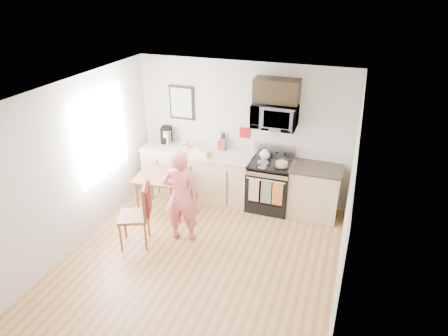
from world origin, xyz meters
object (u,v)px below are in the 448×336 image
(person, at_px, (181,196))
(chair, at_px, (142,207))
(range, at_px, (270,186))
(microwave, at_px, (275,115))
(dining_table, at_px, (160,179))
(cake, at_px, (282,164))

(person, height_order, chair, person)
(range, relative_size, microwave, 1.53)
(dining_table, xyz_separation_m, chair, (0.21, -1.00, 0.04))
(range, xyz_separation_m, dining_table, (-1.83, -0.74, 0.21))
(person, distance_m, cake, 1.86)
(chair, xyz_separation_m, cake, (1.83, 1.64, 0.27))
(chair, bearing_deg, dining_table, 79.24)
(person, height_order, cake, person)
(range, height_order, cake, range)
(range, height_order, microwave, microwave)
(microwave, bearing_deg, person, -126.53)
(chair, bearing_deg, range, 24.44)
(chair, bearing_deg, microwave, 26.10)
(range, distance_m, dining_table, 1.98)
(dining_table, relative_size, cake, 3.10)
(dining_table, height_order, cake, cake)
(dining_table, bearing_deg, range, 22.05)
(dining_table, bearing_deg, microwave, 24.81)
(dining_table, distance_m, cake, 2.16)
(range, xyz_separation_m, chair, (-1.61, -1.74, 0.25))
(chair, relative_size, cake, 4.24)
(person, relative_size, dining_table, 2.01)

